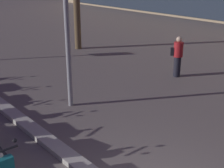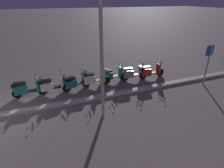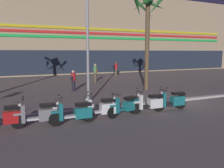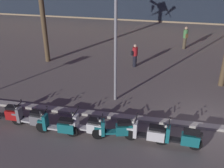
% 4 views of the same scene
% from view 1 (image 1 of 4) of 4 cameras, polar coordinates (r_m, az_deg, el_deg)
% --- Properties ---
extents(pedestrian_by_palm_tree, '(0.43, 0.42, 1.51)m').
position_cam_1_polar(pedestrian_by_palm_tree, '(11.58, 12.02, 5.11)').
color(pedestrian_by_palm_tree, black).
rests_on(pedestrian_by_palm_tree, ground).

